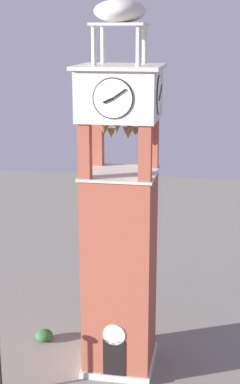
# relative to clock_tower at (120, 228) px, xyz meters

# --- Properties ---
(ground) EXTENTS (80.00, 80.00, 0.00)m
(ground) POSITION_rel_clock_tower_xyz_m (-0.00, 0.00, -7.44)
(ground) COLOR gray
(clock_tower) EXTENTS (3.89, 3.89, 18.21)m
(clock_tower) POSITION_rel_clock_tower_xyz_m (0.00, 0.00, 0.00)
(clock_tower) COLOR #9E4C38
(clock_tower) RESTS_ON ground
(shrub_left_of_tower) EXTENTS (0.98, 0.98, 0.61)m
(shrub_left_of_tower) POSITION_rel_clock_tower_xyz_m (-4.55, 1.48, -7.13)
(shrub_left_of_tower) COLOR #28562D
(shrub_left_of_tower) RESTS_ON ground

